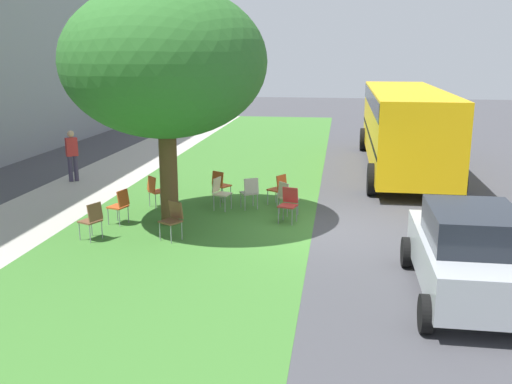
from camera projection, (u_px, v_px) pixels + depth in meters
ground at (321, 230)px, 13.85m from camera, size 80.00×80.00×0.00m
grass_verge at (192, 225)px, 14.30m from camera, size 48.00×6.00×0.01m
sidewalk_strip at (27, 217)px, 14.93m from camera, size 48.00×2.80×0.01m
street_tree at (164, 63)px, 13.50m from camera, size 4.85×4.85×5.75m
chair_0 at (155, 189)px, 15.76m from camera, size 0.59×0.59×0.88m
chair_1 at (120, 204)px, 14.24m from camera, size 0.51×0.52×0.88m
chair_2 at (250, 191)px, 15.59m from camera, size 0.57×0.56×0.88m
chair_3 at (220, 191)px, 15.55m from camera, size 0.52×0.52×0.88m
chair_4 at (220, 183)px, 16.43m from camera, size 0.57×0.57×0.88m
chair_5 at (173, 217)px, 13.09m from camera, size 0.57×0.56×0.88m
chair_6 at (279, 187)px, 15.97m from camera, size 0.57×0.58×0.88m
chair_7 at (289, 202)px, 14.40m from camera, size 0.51×0.51×0.88m
chair_8 at (286, 196)px, 15.05m from camera, size 0.59×0.59×0.88m
chair_9 at (92, 218)px, 13.03m from camera, size 0.54×0.55×0.88m
parked_car at (469, 253)px, 9.85m from camera, size 3.70×1.92×1.65m
school_bus at (404, 121)px, 20.49m from camera, size 10.40×2.80×2.88m
pedestrian_0 at (72, 154)px, 18.82m from camera, size 0.38×0.40×1.69m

